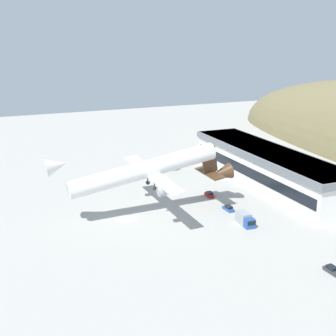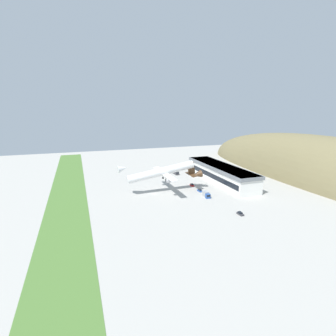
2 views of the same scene
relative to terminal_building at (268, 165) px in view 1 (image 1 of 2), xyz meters
The scene contains 10 objects.
ground_plane 53.86m from the terminal_building, 78.12° to the right, with size 354.20×354.20×0.00m, color #ADAAA3.
terminal_building is the anchor object (origin of this frame).
cargo_airplane 46.95m from the terminal_building, 77.54° to the right, with size 36.86×52.82×12.99m.
service_car_0 46.31m from the terminal_building, 146.83° to the right, with size 4.08×1.96×1.51m.
service_car_1 59.62m from the terminal_building, 21.05° to the right, with size 3.94×1.83×1.40m.
service_car_2 24.18m from the terminal_building, 80.86° to the right, with size 4.05×2.11×1.46m.
service_car_3 29.33m from the terminal_building, 55.50° to the right, with size 4.10×1.75×1.48m.
fuel_truck 36.55m from the terminal_building, 42.82° to the right, with size 6.79×2.95×3.07m.
box_truck 37.47m from the terminal_building, 143.30° to the right, with size 8.63×2.95×3.27m.
traffic_cone_0 36.79m from the terminal_building, 104.79° to the right, with size 0.52×0.52×0.58m.
Camera 1 is at (111.92, -34.21, 48.32)m, focal length 50.00 mm.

